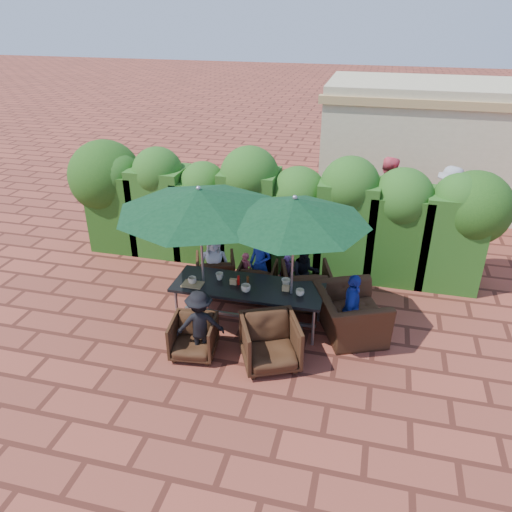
% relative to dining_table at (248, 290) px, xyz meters
% --- Properties ---
extents(ground, '(80.00, 80.00, 0.00)m').
position_rel_dining_table_xyz_m(ground, '(-0.07, -0.01, -0.68)').
color(ground, brown).
rests_on(ground, ground).
extents(dining_table, '(2.56, 0.90, 0.75)m').
position_rel_dining_table_xyz_m(dining_table, '(0.00, 0.00, 0.00)').
color(dining_table, black).
rests_on(dining_table, ground).
extents(umbrella_left, '(2.71, 2.71, 2.46)m').
position_rel_dining_table_xyz_m(umbrella_left, '(-0.79, -0.01, 1.54)').
color(umbrella_left, gray).
rests_on(umbrella_left, ground).
extents(umbrella_right, '(2.38, 2.38, 2.46)m').
position_rel_dining_table_xyz_m(umbrella_right, '(0.75, -0.05, 1.54)').
color(umbrella_right, gray).
rests_on(umbrella_right, ground).
extents(chair_far_left, '(0.92, 0.90, 0.75)m').
position_rel_dining_table_xyz_m(chair_far_left, '(-0.93, 1.02, -0.30)').
color(chair_far_left, black).
rests_on(chair_far_left, ground).
extents(chair_far_mid, '(0.71, 0.67, 0.71)m').
position_rel_dining_table_xyz_m(chair_far_mid, '(-0.08, 0.99, -0.32)').
color(chair_far_mid, black).
rests_on(chair_far_mid, ground).
extents(chair_far_right, '(1.04, 1.00, 0.87)m').
position_rel_dining_table_xyz_m(chair_far_right, '(0.87, 0.83, -0.24)').
color(chair_far_right, black).
rests_on(chair_far_right, ground).
extents(chair_near_left, '(0.76, 0.72, 0.71)m').
position_rel_dining_table_xyz_m(chair_near_left, '(-0.62, -1.04, -0.32)').
color(chair_near_left, black).
rests_on(chair_near_left, ground).
extents(chair_near_right, '(1.09, 1.06, 0.86)m').
position_rel_dining_table_xyz_m(chair_near_right, '(0.61, -0.98, -0.25)').
color(chair_near_right, black).
rests_on(chair_near_right, ground).
extents(chair_end_right, '(1.19, 1.41, 1.05)m').
position_rel_dining_table_xyz_m(chair_end_right, '(1.73, 0.12, -0.15)').
color(chair_end_right, black).
rests_on(chair_end_right, ground).
extents(adult_far_left, '(0.67, 0.52, 1.18)m').
position_rel_dining_table_xyz_m(adult_far_left, '(-0.91, 0.89, -0.08)').
color(adult_far_left, silver).
rests_on(adult_far_left, ground).
extents(adult_far_mid, '(0.57, 0.52, 1.28)m').
position_rel_dining_table_xyz_m(adult_far_mid, '(-0.03, 1.01, -0.04)').
color(adult_far_mid, '#1C2E9A').
rests_on(adult_far_mid, ground).
extents(adult_far_right, '(0.63, 0.52, 1.14)m').
position_rel_dining_table_xyz_m(adult_far_right, '(0.82, 0.94, -0.11)').
color(adult_far_right, black).
rests_on(adult_far_right, ground).
extents(adult_near_left, '(0.81, 0.57, 1.15)m').
position_rel_dining_table_xyz_m(adult_near_left, '(-0.50, -1.03, -0.10)').
color(adult_near_left, black).
rests_on(adult_near_left, ground).
extents(adult_end_right, '(0.37, 0.72, 1.22)m').
position_rel_dining_table_xyz_m(adult_end_right, '(1.75, -0.07, -0.07)').
color(adult_end_right, '#1C2E9A').
rests_on(adult_end_right, ground).
extents(child_left, '(0.34, 0.31, 0.78)m').
position_rel_dining_table_xyz_m(child_left, '(-0.34, 1.07, -0.29)').
color(child_left, '#F2556B').
rests_on(child_left, ground).
extents(child_right, '(0.33, 0.28, 0.82)m').
position_rel_dining_table_xyz_m(child_right, '(0.46, 1.12, -0.27)').
color(child_right, purple).
rests_on(child_right, ground).
extents(pedestrian_a, '(1.64, 0.66, 1.72)m').
position_rel_dining_table_xyz_m(pedestrian_a, '(1.47, 4.21, 0.19)').
color(pedestrian_a, green).
rests_on(pedestrian_a, ground).
extents(pedestrian_b, '(0.95, 0.61, 1.91)m').
position_rel_dining_table_xyz_m(pedestrian_b, '(2.14, 4.38, 0.28)').
color(pedestrian_b, '#F2556B').
rests_on(pedestrian_b, ground).
extents(pedestrian_c, '(1.24, 1.04, 1.78)m').
position_rel_dining_table_xyz_m(pedestrian_c, '(3.55, 4.40, 0.21)').
color(pedestrian_c, '#9A9BA2').
rests_on(pedestrian_c, ground).
extents(cup_a, '(0.15, 0.15, 0.12)m').
position_rel_dining_table_xyz_m(cup_a, '(-0.94, -0.16, 0.13)').
color(cup_a, beige).
rests_on(cup_a, dining_table).
extents(cup_b, '(0.13, 0.13, 0.13)m').
position_rel_dining_table_xyz_m(cup_b, '(-0.53, 0.09, 0.14)').
color(cup_b, beige).
rests_on(cup_b, dining_table).
extents(cup_c, '(0.16, 0.16, 0.13)m').
position_rel_dining_table_xyz_m(cup_c, '(0.01, -0.19, 0.14)').
color(cup_c, beige).
rests_on(cup_c, dining_table).
extents(cup_d, '(0.15, 0.15, 0.15)m').
position_rel_dining_table_xyz_m(cup_d, '(0.62, 0.13, 0.15)').
color(cup_d, beige).
rests_on(cup_d, dining_table).
extents(cup_e, '(0.14, 0.14, 0.11)m').
position_rel_dining_table_xyz_m(cup_e, '(0.90, -0.09, 0.13)').
color(cup_e, beige).
rests_on(cup_e, dining_table).
extents(ketchup_bottle, '(0.04, 0.04, 0.17)m').
position_rel_dining_table_xyz_m(ketchup_bottle, '(-0.17, 0.00, 0.16)').
color(ketchup_bottle, '#B20C0A').
rests_on(ketchup_bottle, dining_table).
extents(sauce_bottle, '(0.04, 0.04, 0.17)m').
position_rel_dining_table_xyz_m(sauce_bottle, '(-0.01, 0.03, 0.16)').
color(sauce_bottle, '#4C230C').
rests_on(sauce_bottle, dining_table).
extents(serving_tray, '(0.35, 0.25, 0.02)m').
position_rel_dining_table_xyz_m(serving_tray, '(-0.92, -0.20, 0.08)').
color(serving_tray, '#A4804F').
rests_on(serving_tray, dining_table).
extents(number_block_left, '(0.12, 0.06, 0.10)m').
position_rel_dining_table_xyz_m(number_block_left, '(-0.26, -0.01, 0.12)').
color(number_block_left, tan).
rests_on(number_block_left, dining_table).
extents(number_block_right, '(0.12, 0.06, 0.10)m').
position_rel_dining_table_xyz_m(number_block_right, '(0.65, -0.00, 0.12)').
color(number_block_right, tan).
rests_on(number_block_right, dining_table).
extents(hedge_wall, '(9.10, 1.60, 2.51)m').
position_rel_dining_table_xyz_m(hedge_wall, '(-0.21, 2.31, 0.65)').
color(hedge_wall, '#13390F').
rests_on(hedge_wall, ground).
extents(building, '(6.20, 3.08, 3.20)m').
position_rel_dining_table_xyz_m(building, '(3.43, 6.99, 0.93)').
color(building, beige).
rests_on(building, ground).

